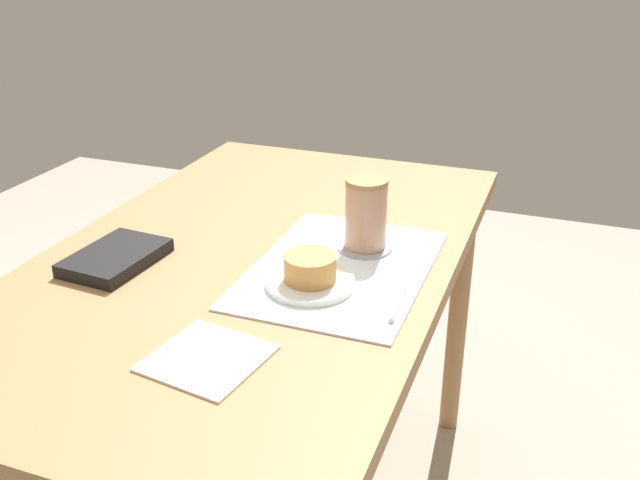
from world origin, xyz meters
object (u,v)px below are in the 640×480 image
object	(u,v)px
dining_table	(255,291)
coffee_mug	(366,213)
pastry	(310,268)
pastry_plate	(310,283)
small_book	(116,258)

from	to	relation	value
dining_table	coffee_mug	bearing A→B (deg)	-67.79
dining_table	coffee_mug	distance (m)	0.26
pastry	coffee_mug	bearing A→B (deg)	-13.63
dining_table	pastry	distance (m)	0.22
pastry_plate	coffee_mug	distance (m)	0.19
pastry_plate	small_book	world-z (taller)	small_book
small_book	coffee_mug	bearing A→B (deg)	-58.09
pastry	small_book	distance (m)	0.36
dining_table	pastry	size ratio (longest dim) A/B	13.97
coffee_mug	small_book	bearing A→B (deg)	117.67
pastry_plate	dining_table	bearing A→B (deg)	57.48
coffee_mug	small_book	xyz separation A→B (m)	(-0.21, 0.40, -0.06)
pastry	small_book	xyz separation A→B (m)	(-0.04, 0.36, -0.03)
coffee_mug	pastry	bearing A→B (deg)	166.37
dining_table	small_book	xyz separation A→B (m)	(-0.13, 0.21, 0.10)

